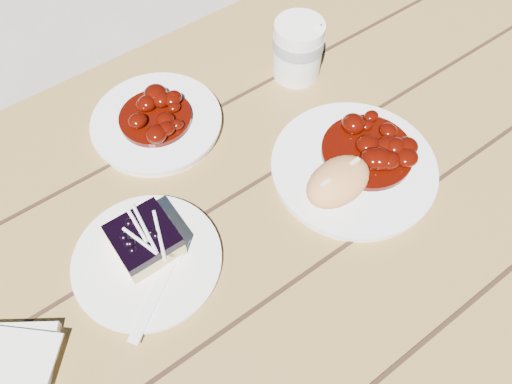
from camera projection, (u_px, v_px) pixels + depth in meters
ground at (257, 366)px, 1.34m from camera, size 60.00×60.00×0.00m
picnic_table at (257, 283)px, 0.84m from camera, size 2.00×1.55×0.75m
main_plate at (353, 168)px, 0.76m from camera, size 0.25×0.25×0.02m
goulash_stew at (369, 145)px, 0.75m from camera, size 0.14×0.14×0.04m
bread_roll at (338, 182)px, 0.71m from camera, size 0.11×0.08×0.05m
dessert_plate at (147, 260)px, 0.68m from camera, size 0.20×0.20×0.01m
blueberry_cake at (145, 240)px, 0.67m from camera, size 0.08×0.08×0.05m
fork_dessert at (154, 298)px, 0.65m from camera, size 0.15×0.11×0.00m
coffee_cup at (298, 50)px, 0.84m from camera, size 0.08×0.08×0.10m
second_plate at (157, 123)px, 0.81m from camera, size 0.21×0.21×0.02m
second_stew at (154, 111)px, 0.79m from camera, size 0.12×0.12×0.04m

